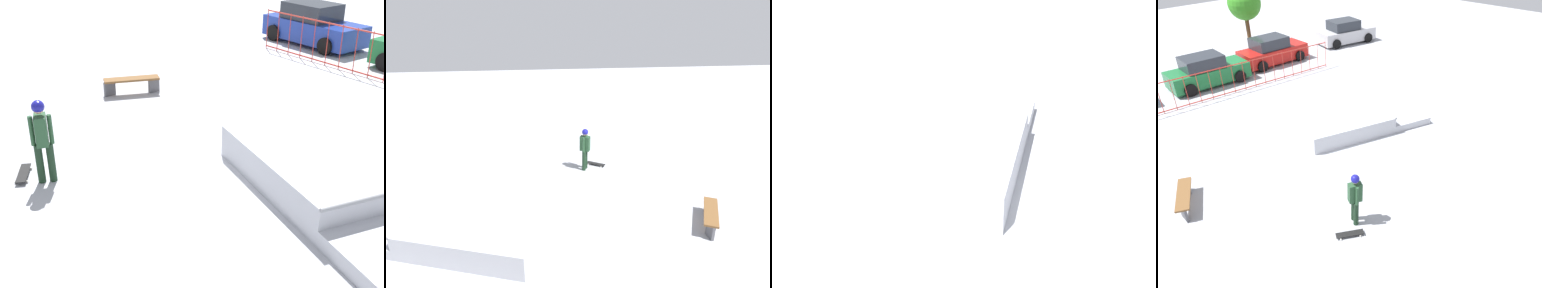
# 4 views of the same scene
# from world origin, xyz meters

# --- Properties ---
(ground_plane) EXTENTS (60.00, 60.00, 0.00)m
(ground_plane) POSITION_xyz_m (0.00, 0.00, 0.00)
(ground_plane) COLOR #A8AAB2
(skate_ramp) EXTENTS (5.96, 4.24, 0.74)m
(skate_ramp) POSITION_xyz_m (1.95, 0.52, 0.32)
(skate_ramp) COLOR #B0B3BB
(skate_ramp) RESTS_ON ground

